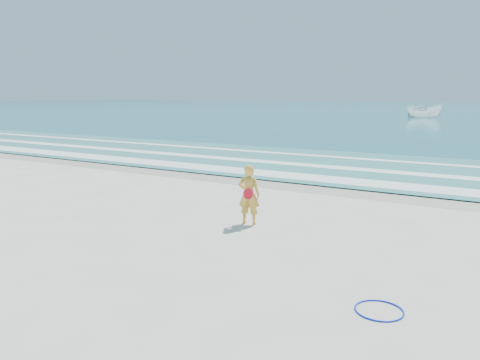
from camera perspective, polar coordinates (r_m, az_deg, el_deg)
The scene contains 9 objects.
ground at distance 9.35m, azimuth -13.60°, elevation -9.79°, with size 400.00×400.00×0.00m, color silver.
wet_sand at distance 16.74m, azimuth 8.35°, elevation -0.66°, with size 400.00×2.40×0.00m, color #B2A893.
shallow at distance 21.38m, azimuth 13.49°, elevation 1.67°, with size 400.00×10.00×0.01m, color #59B7AD.
foam_near at distance 17.93m, azimuth 9.94°, elevation 0.19°, with size 400.00×1.40×0.01m, color white.
foam_mid at distance 20.63m, azimuth 12.82°, elevation 1.41°, with size 400.00×0.90×0.01m, color white.
foam_far at distance 23.76m, azimuth 15.29°, elevation 2.46°, with size 400.00×0.60×0.01m, color white.
hoop at distance 7.52m, azimuth 16.60°, elevation -14.98°, with size 0.72×0.72×0.03m, color #0C26DA.
boat at distance 69.01m, azimuth 21.57°, elevation 7.85°, with size 1.85×4.91×1.89m, color white.
woman at distance 11.53m, azimuth 1.11°, elevation -1.80°, with size 0.61×0.47×1.49m.
Camera 1 is at (6.22, -6.22, 3.18)m, focal length 35.00 mm.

